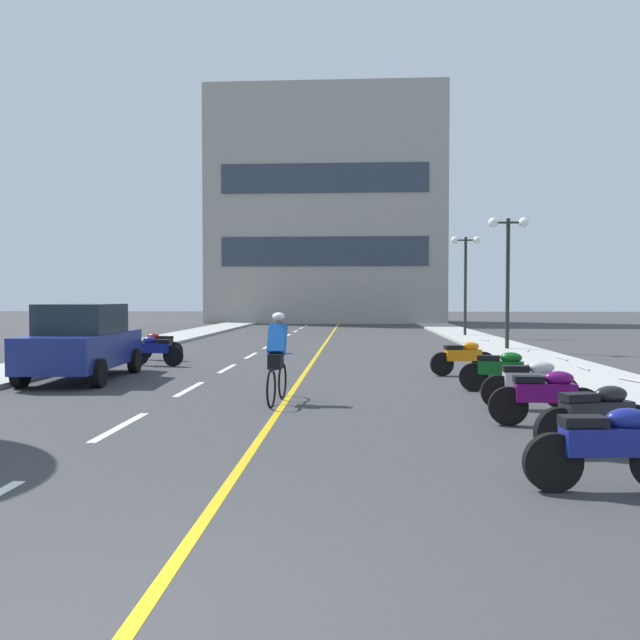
{
  "coord_description": "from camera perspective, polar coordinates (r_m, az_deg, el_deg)",
  "views": [
    {
      "loc": [
        1.58,
        -3.39,
        1.95
      ],
      "look_at": [
        0.17,
        21.54,
        1.1
      ],
      "focal_mm": 35.52,
      "sensor_mm": 36.0,
      "label": 1
    }
  ],
  "objects": [
    {
      "name": "lane_dash_7",
      "position": [
        33.64,
        -2.87,
        -1.37
      ],
      "size": [
        0.14,
        2.2,
        0.01
      ],
      "primitive_type": "cube",
      "color": "silver",
      "rests_on": "ground"
    },
    {
      "name": "lane_dash_2",
      "position": [
        14.0,
        -11.67,
        -6.1
      ],
      "size": [
        0.14,
        2.2,
        0.01
      ],
      "primitive_type": "cube",
      "color": "silver",
      "rests_on": "ground"
    },
    {
      "name": "motorcycle_1",
      "position": [
        8.79,
        23.71,
        -7.92
      ],
      "size": [
        1.67,
        0.7,
        0.92
      ],
      "color": "black",
      "rests_on": "ground"
    },
    {
      "name": "motorcycle_7",
      "position": [
        20.64,
        -14.37,
        -2.22
      ],
      "size": [
        1.67,
        0.69,
        0.92
      ],
      "color": "black",
      "rests_on": "ground"
    },
    {
      "name": "parked_car_near",
      "position": [
        16.28,
        -20.61,
        -1.83
      ],
      "size": [
        2.14,
        4.3,
        1.82
      ],
      "color": "black",
      "rests_on": "ground"
    },
    {
      "name": "motorcycle_3",
      "position": [
        11.78,
        18.44,
        -5.37
      ],
      "size": [
        1.7,
        0.6,
        0.92
      ],
      "color": "black",
      "rests_on": "ground"
    },
    {
      "name": "lane_dash_5",
      "position": [
        25.72,
        -4.77,
        -2.4
      ],
      "size": [
        0.14,
        2.2,
        0.01
      ],
      "primitive_type": "cube",
      "color": "silver",
      "rests_on": "ground"
    },
    {
      "name": "street_lamp_mid",
      "position": [
        24.22,
        16.58,
        5.89
      ],
      "size": [
        1.46,
        0.36,
        4.78
      ],
      "color": "black",
      "rests_on": "curb_right"
    },
    {
      "name": "curb_left",
      "position": [
        28.83,
        -14.5,
        -1.87
      ],
      "size": [
        2.4,
        72.0,
        0.12
      ],
      "primitive_type": "cube",
      "color": "#A8A8A3",
      "rests_on": "ground"
    },
    {
      "name": "curb_right",
      "position": [
        28.03,
        14.82,
        -1.98
      ],
      "size": [
        2.4,
        72.0,
        0.12
      ],
      "primitive_type": "cube",
      "color": "#A8A8A3",
      "rests_on": "ground"
    },
    {
      "name": "lane_dash_3",
      "position": [
        17.87,
        -8.36,
        -4.34
      ],
      "size": [
        0.14,
        2.2,
        0.01
      ],
      "primitive_type": "cube",
      "color": "silver",
      "rests_on": "ground"
    },
    {
      "name": "motorcycle_6",
      "position": [
        18.93,
        -14.61,
        -2.6
      ],
      "size": [
        1.69,
        0.62,
        0.92
      ],
      "color": "black",
      "rests_on": "ground"
    },
    {
      "name": "lane_dash_4",
      "position": [
        21.78,
        -6.24,
        -3.2
      ],
      "size": [
        0.14,
        2.2,
        0.01
      ],
      "primitive_type": "cube",
      "color": "silver",
      "rests_on": "ground"
    },
    {
      "name": "lane_dash_11",
      "position": [
        49.56,
        -0.89,
        -0.3
      ],
      "size": [
        0.14,
        2.2,
        0.01
      ],
      "primitive_type": "cube",
      "color": "silver",
      "rests_on": "ground"
    },
    {
      "name": "lane_dash_9",
      "position": [
        41.59,
        -1.69,
        -0.73
      ],
      "size": [
        0.14,
        2.2,
        0.01
      ],
      "primitive_type": "cube",
      "color": "silver",
      "rests_on": "ground"
    },
    {
      "name": "ground_plane",
      "position": [
        24.52,
        -0.46,
        -2.62
      ],
      "size": [
        140.0,
        140.0,
        0.0
      ],
      "primitive_type": "plane",
      "color": "#38383A"
    },
    {
      "name": "motorcycle_5",
      "position": [
        16.43,
        12.8,
        -3.27
      ],
      "size": [
        1.69,
        0.62,
        0.92
      ],
      "color": "black",
      "rests_on": "ground"
    },
    {
      "name": "centre_line_yellow",
      "position": [
        27.49,
        0.47,
        -2.11
      ],
      "size": [
        0.12,
        66.0,
        0.01
      ],
      "primitive_type": "cube",
      "color": "gold",
      "rests_on": "ground"
    },
    {
      "name": "cyclist_rider",
      "position": [
        11.9,
        -3.89,
        -3.19
      ],
      "size": [
        0.42,
        1.77,
        1.71
      ],
      "color": "black",
      "rests_on": "ground"
    },
    {
      "name": "lane_dash_10",
      "position": [
        45.58,
        -1.26,
        -0.5
      ],
      "size": [
        0.14,
        2.2,
        0.01
      ],
      "primitive_type": "cube",
      "color": "silver",
      "rests_on": "ground"
    },
    {
      "name": "motorcycle_4",
      "position": [
        13.63,
        16.04,
        -4.36
      ],
      "size": [
        1.65,
        0.78,
        0.92
      ],
      "color": "black",
      "rests_on": "ground"
    },
    {
      "name": "lane_dash_8",
      "position": [
        37.61,
        -2.22,
        -1.02
      ],
      "size": [
        0.14,
        2.2,
        0.01
      ],
      "primitive_type": "cube",
      "color": "silver",
      "rests_on": "ground"
    },
    {
      "name": "motorcycle_2",
      "position": [
        10.31,
        19.69,
        -6.42
      ],
      "size": [
        1.7,
        0.6,
        0.92
      ],
      "color": "black",
      "rests_on": "ground"
    },
    {
      "name": "office_building",
      "position": [
        52.61,
        0.59,
        9.94
      ],
      "size": [
        18.83,
        7.42,
        18.54
      ],
      "color": "#9E998E",
      "rests_on": "ground"
    },
    {
      "name": "lane_dash_6",
      "position": [
        29.67,
        -3.69,
        -1.82
      ],
      "size": [
        0.14,
        2.2,
        0.01
      ],
      "primitive_type": "cube",
      "color": "silver",
      "rests_on": "ground"
    },
    {
      "name": "lane_dash_1",
      "position": [
        10.24,
        -17.52,
        -9.12
      ],
      "size": [
        0.14,
        2.2,
        0.01
      ],
      "primitive_type": "cube",
      "color": "silver",
      "rests_on": "ground"
    },
    {
      "name": "motorcycle_0",
      "position": [
        7.12,
        24.55,
        -10.23
      ],
      "size": [
        1.7,
        0.6,
        0.92
      ],
      "color": "black",
      "rests_on": "ground"
    },
    {
      "name": "street_lamp_far",
      "position": [
        32.54,
        12.98,
        5.06
      ],
      "size": [
        1.46,
        0.36,
        4.93
      ],
      "color": "black",
      "rests_on": "curb_right"
    }
  ]
}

